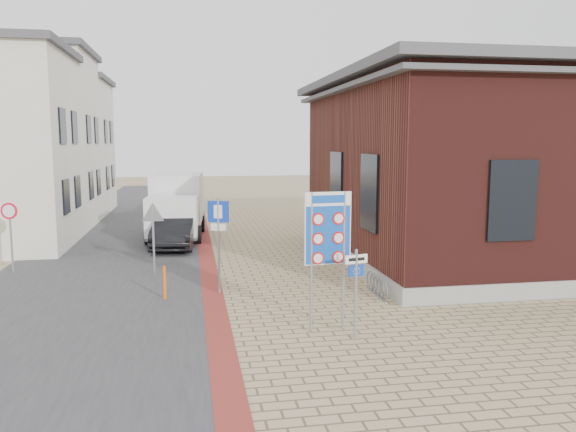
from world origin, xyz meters
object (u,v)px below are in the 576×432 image
object	(u,v)px
sedan	(176,229)
essen_sign	(356,281)
bollard	(165,283)
border_sign	(328,231)
parking_sign	(218,228)
box_truck	(176,205)

from	to	relation	value
sedan	essen_sign	world-z (taller)	essen_sign
essen_sign	bollard	world-z (taller)	essen_sign
border_sign	essen_sign	size ratio (longest dim) A/B	1.61
essen_sign	bollard	size ratio (longest dim) A/B	2.12
bollard	parking_sign	bearing A→B (deg)	11.95
border_sign	bollard	distance (m)	5.40
sedan	box_truck	distance (m)	2.47
box_truck	essen_sign	xyz separation A→B (m)	(4.19, -14.36, -0.18)
box_truck	essen_sign	world-z (taller)	box_truck
parking_sign	bollard	distance (m)	2.14
sedan	parking_sign	bearing A→B (deg)	-74.78
box_truck	sedan	bearing A→B (deg)	-86.35
border_sign	essen_sign	xyz separation A→B (m)	(0.50, -0.60, -1.05)
bollard	border_sign	bearing A→B (deg)	-40.83
parking_sign	bollard	xyz separation A→B (m)	(-1.53, -0.32, -1.45)
sedan	parking_sign	xyz separation A→B (m)	(1.40, -7.77, 1.17)
border_sign	bollard	bearing A→B (deg)	133.45
sedan	border_sign	xyz separation A→B (m)	(3.70, -11.41, 1.60)
essen_sign	border_sign	bearing A→B (deg)	117.24
border_sign	bollard	xyz separation A→B (m)	(-3.83, 3.31, -1.88)
sedan	bollard	size ratio (longest dim) A/B	4.84
border_sign	parking_sign	xyz separation A→B (m)	(-2.30, 3.64, -0.43)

